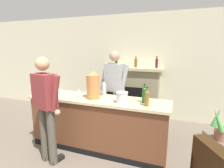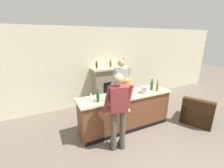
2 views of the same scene
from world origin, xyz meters
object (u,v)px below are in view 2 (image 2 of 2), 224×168
fireplace_stone (110,85)px  wine_bottle_cabernet_heavy (157,86)px  ice_bucket_steel (145,90)px  wine_bottle_burgundy_dark (152,85)px  wine_bottle_riesling_slim (124,87)px  person_bartender (121,87)px  wine_glass_front_right (116,93)px  wine_glass_front_left (91,95)px  wine_bottle_port_short (98,96)px  person_customer (118,110)px  wine_glass_near_bucket (96,96)px  wine_glass_back_row (105,96)px  armchair_black (197,114)px  potted_plant_corner (159,92)px  copper_dispenser (126,86)px

fireplace_stone → wine_bottle_cabernet_heavy: bearing=-72.1°
ice_bucket_steel → wine_bottle_cabernet_heavy: 0.41m
wine_bottle_burgundy_dark → wine_bottle_riesling_slim: wine_bottle_burgundy_dark is taller
person_bartender → wine_glass_front_right: (-0.47, -0.61, 0.08)m
wine_glass_front_right → wine_glass_front_left: bearing=166.0°
ice_bucket_steel → wine_glass_front_right: (-0.83, 0.06, 0.02)m
wine_bottle_burgundy_dark → wine_bottle_port_short: bearing=-175.9°
person_customer → wine_bottle_cabernet_heavy: bearing=18.7°
person_customer → wine_glass_near_bucket: bearing=111.3°
wine_bottle_port_short → wine_glass_back_row: bearing=-7.5°
fireplace_stone → wine_glass_near_bucket: bearing=-125.0°
fireplace_stone → wine_bottle_port_short: size_ratio=5.59×
wine_bottle_burgundy_dark → wine_bottle_cabernet_heavy: bearing=-66.3°
armchair_black → wine_bottle_riesling_slim: 2.34m
person_customer → wine_glass_front_left: size_ratio=10.00×
person_bartender → wine_bottle_port_short: person_bartender is taller
person_customer → wine_glass_back_row: size_ratio=11.21×
wine_glass_front_left → wine_glass_front_right: bearing=-14.0°
wine_bottle_riesling_slim → armchair_black: bearing=-23.8°
potted_plant_corner → wine_glass_near_bucket: wine_glass_near_bucket is taller
ice_bucket_steel → wine_glass_front_right: ice_bucket_steel is taller
wine_bottle_riesling_slim → wine_glass_back_row: 0.78m
potted_plant_corner → wine_glass_front_right: (-2.58, -1.19, 0.80)m
armchair_black → fireplace_stone: bearing=126.2°
wine_glass_front_left → wine_glass_near_bucket: wine_glass_front_left is taller
wine_bottle_port_short → wine_glass_front_left: wine_bottle_port_short is taller
wine_bottle_riesling_slim → wine_bottle_cabernet_heavy: bearing=-21.6°
wine_glass_back_row → person_customer: bearing=-82.7°
wine_glass_near_bucket → wine_bottle_cabernet_heavy: bearing=-5.0°
armchair_black → wine_bottle_riesling_slim: size_ratio=3.57×
wine_bottle_cabernet_heavy → wine_glass_front_left: wine_bottle_cabernet_heavy is taller
wine_bottle_port_short → person_customer: bearing=-65.7°
ice_bucket_steel → wine_bottle_burgundy_dark: size_ratio=0.63×
wine_bottle_port_short → person_bartender: bearing=34.0°
person_customer → copper_dispenser: person_customer is taller
wine_glass_front_right → fireplace_stone: bearing=69.4°
person_bartender → copper_dispenser: 0.66m
person_customer → wine_bottle_cabernet_heavy: (1.49, 0.50, 0.15)m
person_bartender → wine_glass_near_bucket: size_ratio=12.23×
wine_bottle_port_short → wine_bottle_burgundy_dark: 1.67m
ice_bucket_steel → wine_bottle_burgundy_dark: (0.34, 0.13, 0.05)m
potted_plant_corner → wine_bottle_burgundy_dark: bearing=-141.4°
person_bartender → wine_bottle_burgundy_dark: bearing=-37.2°
armchair_black → ice_bucket_steel: (-1.54, 0.57, 0.81)m
fireplace_stone → wine_glass_back_row: 2.09m
copper_dispenser → wine_glass_front_left: bearing=171.4°
person_bartender → wine_bottle_port_short: bearing=-146.0°
copper_dispenser → wine_bottle_riesling_slim: copper_dispenser is taller
ice_bucket_steel → wine_bottle_riesling_slim: bearing=145.0°
person_customer → wine_glass_front_left: (-0.35, 0.73, 0.14)m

